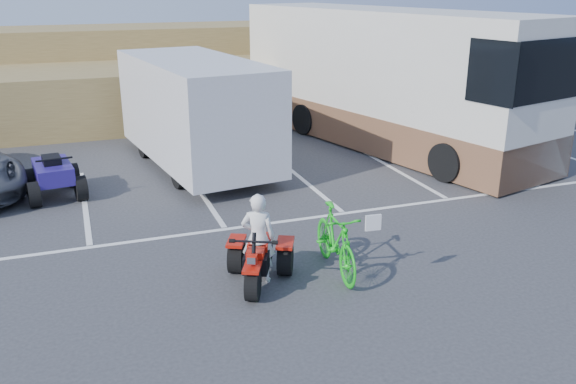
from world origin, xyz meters
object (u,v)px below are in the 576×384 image
object	(u,v)px
red_trike_atv	(258,284)
rider	(258,238)
rv_motorhome	(383,87)
quad_atv_blue	(56,196)
cargo_trailer	(196,110)
green_dirt_bike	(336,241)
quad_atv_green	(185,164)

from	to	relation	value
red_trike_atv	rider	distance (m)	0.80
rv_motorhome	quad_atv_blue	size ratio (longest dim) A/B	6.79
cargo_trailer	quad_atv_blue	world-z (taller)	cargo_trailer
green_dirt_bike	rv_motorhome	distance (m)	9.46
green_dirt_bike	rider	bearing A→B (deg)	178.65
rv_motorhome	quad_atv_green	xyz separation A→B (m)	(-6.32, -0.31, -1.75)
red_trike_atv	rv_motorhome	distance (m)	10.37
quad_atv_green	rider	bearing A→B (deg)	-102.41
cargo_trailer	rv_motorhome	world-z (taller)	rv_motorhome
cargo_trailer	quad_atv_blue	bearing A→B (deg)	-168.76
cargo_trailer	quad_atv_green	bearing A→B (deg)	122.47
red_trike_atv	cargo_trailer	bearing A→B (deg)	111.14
green_dirt_bike	quad_atv_green	distance (m)	7.72
green_dirt_bike	quad_atv_green	size ratio (longest dim) A/B	1.18
rv_motorhome	quad_atv_blue	xyz separation A→B (m)	(-9.74, -1.99, -1.75)
rider	cargo_trailer	bearing A→B (deg)	-68.42
cargo_trailer	quad_atv_green	xyz separation A→B (m)	(-0.30, 0.35, -1.59)
green_dirt_bike	quad_atv_green	xyz separation A→B (m)	(-1.25, 7.59, -0.60)
quad_atv_green	green_dirt_bike	bearing A→B (deg)	-92.16
red_trike_atv	quad_atv_blue	distance (m)	6.74
cargo_trailer	rv_motorhome	size ratio (longest dim) A/B	0.57
green_dirt_bike	rv_motorhome	size ratio (longest dim) A/B	0.17
rider	quad_atv_blue	size ratio (longest dim) A/B	0.93
red_trike_atv	quad_atv_green	xyz separation A→B (m)	(0.18, 7.59, 0.00)
green_dirt_bike	rv_motorhome	world-z (taller)	rv_motorhome
green_dirt_bike	rv_motorhome	bearing A→B (deg)	61.86
rv_motorhome	quad_atv_green	bearing A→B (deg)	167.89
green_dirt_bike	cargo_trailer	size ratio (longest dim) A/B	0.30
rv_motorhome	quad_atv_blue	distance (m)	10.10
green_dirt_bike	quad_atv_blue	distance (m)	7.57
red_trike_atv	quad_atv_green	world-z (taller)	quad_atv_green
rider	quad_atv_blue	xyz separation A→B (m)	(-3.31, 5.77, -0.79)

